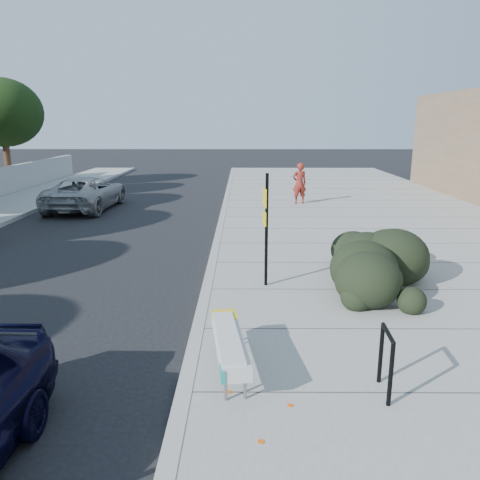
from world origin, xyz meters
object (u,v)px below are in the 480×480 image
Objects in this scene: bench at (229,342)px; sign_post at (266,223)px; suv_silver at (86,193)px; pedestrian at (299,183)px; bike_rack at (386,356)px.

sign_post is at bearing 71.78° from bench.
suv_silver is at bearing 107.59° from bench.
suv_silver is at bearing 115.36° from sign_post.
pedestrian is at bearing 71.80° from bench.
sign_post reaches higher than suv_silver.
bike_rack is 0.50× the size of pedestrian.
pedestrian is at bearing -173.74° from suv_silver.
sign_post is 1.38× the size of pedestrian.
pedestrian is at bearing 91.21° from bike_rack.
suv_silver is 9.33m from pedestrian.
bike_rack is at bearing -82.10° from sign_post.
bench is 1.09× the size of pedestrian.
suv_silver is at bearing -8.80° from pedestrian.
suv_silver reaches higher than bike_rack.
sign_post reaches higher than bench.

